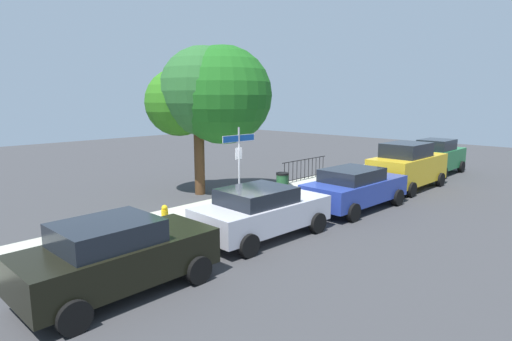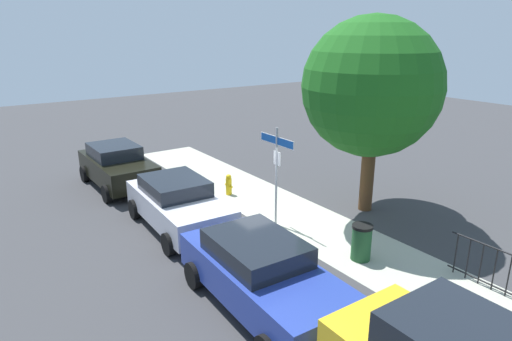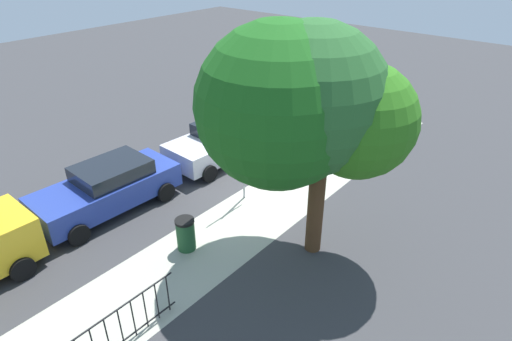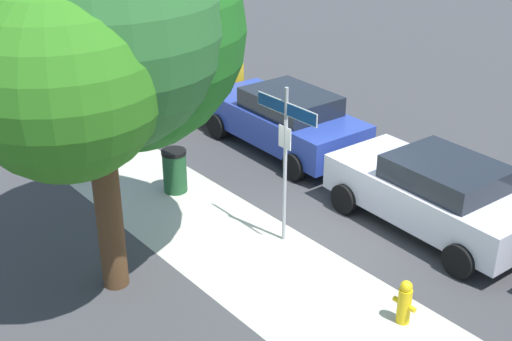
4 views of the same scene
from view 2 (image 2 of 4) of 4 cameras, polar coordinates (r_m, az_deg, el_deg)
name	(u,v)px [view 2 (image 2 of 4)]	position (r m, az deg, el deg)	size (l,w,h in m)	color
ground_plane	(260,224)	(14.03, 0.49, -6.90)	(60.00, 60.00, 0.00)	#38383A
sidewalk_strip	(335,237)	(13.43, 10.11, -8.36)	(24.00, 2.60, 0.00)	#AAAB99
street_sign	(277,159)	(13.29, 2.66, 1.51)	(1.57, 0.07, 3.10)	#9EA0A5
shade_tree	(373,85)	(14.10, 14.74, 10.62)	(4.57, 5.04, 6.28)	#4E321C
car_black	(117,166)	(17.88, -17.40, 0.60)	(4.14, 2.07, 1.63)	black
car_silver	(178,203)	(13.72, -9.96, -4.14)	(4.34, 2.24, 1.53)	silver
car_blue	(262,273)	(9.81, 0.74, -13.08)	(4.61, 2.21, 1.56)	#263A95
fire_hydrant	(229,185)	(16.38, -3.52, -1.81)	(0.42, 0.22, 0.78)	yellow
trash_bin	(361,242)	(12.14, 13.38, -8.94)	(0.55, 0.55, 0.98)	#1E4C28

